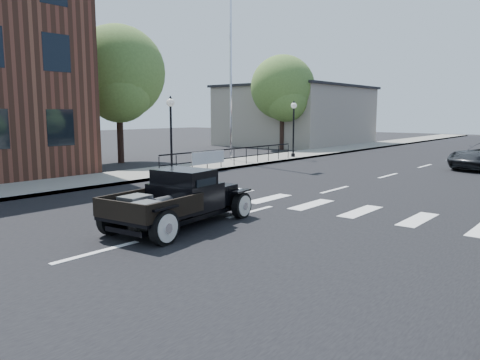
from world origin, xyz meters
The scene contains 13 objects.
ground centered at (0.00, 0.00, 0.00)m, with size 120.00×120.00×0.00m, color black.
road centered at (0.00, 15.00, 0.01)m, with size 14.00×80.00×0.02m, color black.
road_markings centered at (0.00, 10.00, 0.00)m, with size 12.00×60.00×0.06m, color silver, non-canonical shape.
sidewalk_left centered at (-8.50, 15.00, 0.07)m, with size 3.00×80.00×0.15m, color gray.
low_building_left centered at (-15.00, 28.00, 2.50)m, with size 10.00×12.00×5.00m, color gray.
railing centered at (-7.30, 10.00, 0.65)m, with size 0.08×10.00×1.00m, color black, non-canonical shape.
banner centered at (-7.22, 8.00, 0.45)m, with size 0.04×2.20×0.60m, color silver, non-canonical shape.
lamp_post_b centered at (-7.60, 6.00, 1.85)m, with size 0.36×0.36×3.40m, color black, non-canonical shape.
lamp_post_c centered at (-7.60, 16.00, 1.85)m, with size 0.36×0.36×3.40m, color black, non-canonical shape.
flagpole centered at (-9.20, 12.00, 6.09)m, with size 0.12×0.12×11.89m, color silver.
big_tree_near centered at (-14.00, 8.00, 3.81)m, with size 5.19×5.19×7.63m, color #4B6C2E, non-canonical shape.
big_tree_far centered at (-12.50, 22.00, 3.60)m, with size 4.91×4.91×7.21m, color #4B6C2E, non-canonical shape.
hotrod_pickup centered at (-0.31, -0.43, 0.72)m, with size 1.95×4.18×1.45m, color black, non-canonical shape.
Camera 1 is at (7.95, -8.21, 2.77)m, focal length 35.00 mm.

